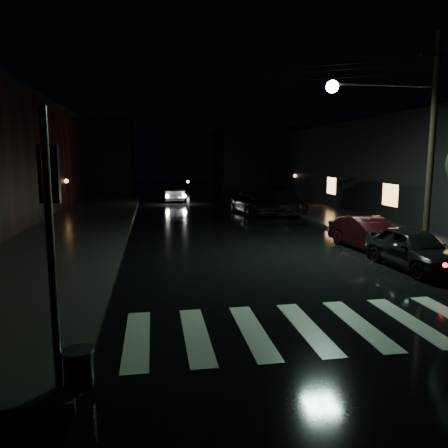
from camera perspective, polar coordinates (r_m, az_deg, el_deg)
name	(u,v)px	position (r m, az deg, el deg)	size (l,w,h in m)	color
ground	(199,345)	(8.87, -3.33, -15.54)	(120.00, 120.00, 0.00)	black
sidewalk_left	(68,231)	(22.72, -19.76, -0.85)	(6.00, 44.00, 0.15)	#282826
sidewalk_right	(355,223)	(24.81, 16.68, 0.07)	(4.00, 44.00, 0.15)	#282826
building_right	(430,167)	(31.56, 25.28, 6.71)	(10.00, 40.00, 6.00)	black
building_far_left	(71,154)	(53.84, -19.31, 8.59)	(14.00, 10.00, 8.00)	black
building_far_right	(273,159)	(55.08, 6.41, 8.49)	(14.00, 10.00, 7.00)	black
crosswalk	(333,326)	(10.04, 14.10, -12.79)	(9.00, 3.00, 0.01)	beige
signal_pole_corner	(65,299)	(7.04, -20.00, -9.16)	(0.68, 0.61, 4.20)	slate
utility_pole	(416,131)	(17.90, 23.82, 11.05)	(4.92, 0.44, 8.00)	black
parked_car_a	(414,249)	(15.63, 23.54, -2.95)	(1.60, 3.99, 1.36)	black
parked_car_b	(368,233)	(18.26, 18.31, -1.16)	(1.38, 3.95, 1.30)	black
parked_car_c	(281,201)	(29.23, 7.52, 3.02)	(2.20, 5.41, 1.57)	black
parked_car_d	(256,203)	(28.65, 4.14, 2.71)	(2.20, 4.77, 1.33)	black
oncoming_car	(172,192)	(36.88, -6.77, 4.12)	(1.56, 4.47, 1.47)	black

